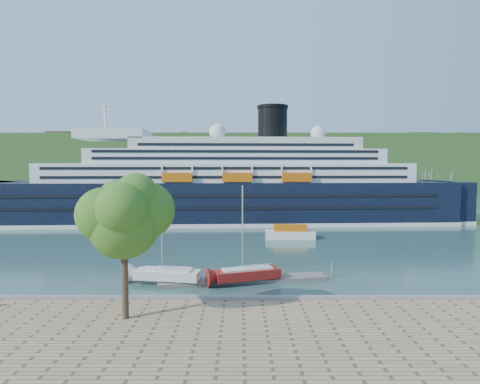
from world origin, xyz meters
The scene contains 9 objects.
ground centered at (0.00, 0.00, 0.00)m, with size 400.00×400.00×0.00m, color #2B4E4C.
far_hillside centered at (0.00, 145.00, 12.00)m, with size 400.00×50.00×24.00m, color #2B5622.
quay_coping centered at (0.00, -0.20, 1.15)m, with size 220.00×0.50×0.30m, color slate.
cruise_ship centered at (-1.92, 50.31, 12.09)m, with size 107.69×15.68×24.18m, color black, non-canonical shape.
promenade_tree centered at (-5.48, -4.23, 6.66)m, with size 6.84×6.84×11.32m, color #31631A, non-canonical shape.
floating_pontoon centered at (3.14, 8.12, 0.19)m, with size 17.42×2.13×0.39m, color gray, non-canonical shape.
sailboat_white_near centered at (-4.59, 7.31, 4.74)m, with size 7.33×2.04×9.47m, color silver, non-canonical shape.
sailboat_red centered at (3.51, 7.56, 4.76)m, with size 7.38×2.05×9.53m, color maroon, non-canonical shape.
tender_launch centered at (10.91, 32.30, 1.11)m, with size 8.06×2.76×2.23m, color #C55B0B, non-canonical shape.
Camera 1 is at (2.84, -32.44, 12.13)m, focal length 30.00 mm.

